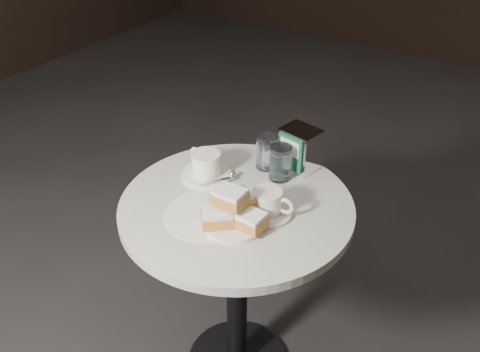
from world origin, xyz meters
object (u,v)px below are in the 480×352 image
Objects in this scene: cafe_table at (237,253)px; water_glass_left at (267,152)px; water_glass_right at (280,163)px; napkin_dispenser at (300,149)px; coffee_cup_right at (267,204)px; beignet_plate at (233,212)px; coffee_cup_left at (206,166)px.

water_glass_left is at bearing 97.12° from cafe_table.
napkin_dispenser is at bearing 77.40° from water_glass_right.
coffee_cup_right is at bearing 3.23° from cafe_table.
water_glass_left reaches higher than cafe_table.
coffee_cup_right is at bearing 60.82° from beignet_plate.
water_glass_left is 0.99× the size of water_glass_right.
water_glass_right is at bearing 101.53° from coffee_cup_right.
water_glass_right is 0.09m from napkin_dispenser.
napkin_dispenser reaches higher than coffee_cup_right.
water_glass_right is (0.07, -0.03, 0.00)m from water_glass_left.
coffee_cup_right is 1.49× the size of water_glass_left.
coffee_cup_right is at bearing -69.95° from napkin_dispenser.
water_glass_right is at bearing 77.76° from cafe_table.
water_glass_left reaches higher than coffee_cup_left.
napkin_dispenser is (0.02, 0.09, 0.01)m from water_glass_right.
beignet_plate is 1.12× the size of coffee_cup_left.
water_glass_left is (-0.13, 0.22, 0.02)m from coffee_cup_right.
water_glass_right is (-0.06, 0.18, 0.02)m from coffee_cup_right.
beignet_plate is 1.39× the size of coffee_cup_right.
coffee_cup_left is at bearing 159.01° from coffee_cup_right.
napkin_dispenser is (0.06, 0.28, 0.27)m from cafe_table.
coffee_cup_right is 0.19m from water_glass_right.
coffee_cup_left is at bearing 156.11° from cafe_table.
napkin_dispenser is at bearing 32.68° from water_glass_left.
beignet_plate is 1.68× the size of napkin_dispenser.
coffee_cup_left is 1.51× the size of napkin_dispenser.
coffee_cup_right is (0.05, 0.10, -0.01)m from beignet_plate.
water_glass_right reaches higher than cafe_table.
cafe_table is 6.66× the size of water_glass_left.
beignet_plate is 0.11m from coffee_cup_right.
beignet_plate is at bearing -80.44° from napkin_dispenser.
water_glass_right is at bearing -91.17° from napkin_dispenser.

